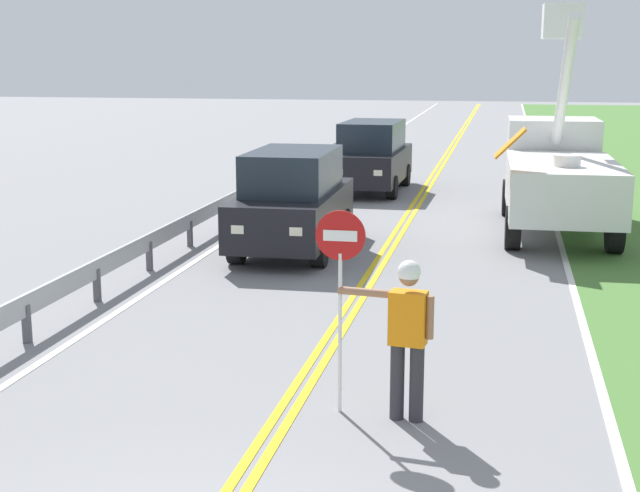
{
  "coord_description": "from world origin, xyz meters",
  "views": [
    {
      "loc": [
        2.33,
        -5.62,
        3.97
      ],
      "look_at": [
        -0.33,
        7.44,
        1.2
      ],
      "focal_mm": 51.08,
      "sensor_mm": 36.0,
      "label": 1
    }
  ],
  "objects_px": {
    "flagger_worker": "(407,330)",
    "stop_sign_paddle": "(340,266)",
    "oncoming_suv_nearest": "(293,200)",
    "utility_bucket_truck": "(557,170)",
    "oncoming_suv_second": "(372,156)"
  },
  "relations": [
    {
      "from": "flagger_worker",
      "to": "stop_sign_paddle",
      "type": "bearing_deg",
      "value": 172.84
    },
    {
      "from": "flagger_worker",
      "to": "stop_sign_paddle",
      "type": "distance_m",
      "value": 1.02
    },
    {
      "from": "utility_bucket_truck",
      "to": "oncoming_suv_nearest",
      "type": "bearing_deg",
      "value": -146.62
    },
    {
      "from": "flagger_worker",
      "to": "utility_bucket_truck",
      "type": "bearing_deg",
      "value": 79.88
    },
    {
      "from": "flagger_worker",
      "to": "oncoming_suv_nearest",
      "type": "xyz_separation_m",
      "value": [
        -3.3,
        8.61,
        0.01
      ]
    },
    {
      "from": "oncoming_suv_nearest",
      "to": "stop_sign_paddle",
      "type": "bearing_deg",
      "value": -73.42
    },
    {
      "from": "oncoming_suv_nearest",
      "to": "oncoming_suv_second",
      "type": "distance_m",
      "value": 8.83
    },
    {
      "from": "oncoming_suv_second",
      "to": "stop_sign_paddle",
      "type": "bearing_deg",
      "value": -82.89
    },
    {
      "from": "flagger_worker",
      "to": "oncoming_suv_second",
      "type": "distance_m",
      "value": 17.68
    },
    {
      "from": "utility_bucket_truck",
      "to": "oncoming_suv_second",
      "type": "distance_m",
      "value": 7.31
    },
    {
      "from": "stop_sign_paddle",
      "to": "oncoming_suv_nearest",
      "type": "bearing_deg",
      "value": 106.58
    },
    {
      "from": "utility_bucket_truck",
      "to": "oncoming_suv_nearest",
      "type": "relative_size",
      "value": 1.48
    },
    {
      "from": "stop_sign_paddle",
      "to": "flagger_worker",
      "type": "bearing_deg",
      "value": -7.16
    },
    {
      "from": "flagger_worker",
      "to": "utility_bucket_truck",
      "type": "height_order",
      "value": "utility_bucket_truck"
    },
    {
      "from": "oncoming_suv_nearest",
      "to": "flagger_worker",
      "type": "bearing_deg",
      "value": -69.04
    }
  ]
}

